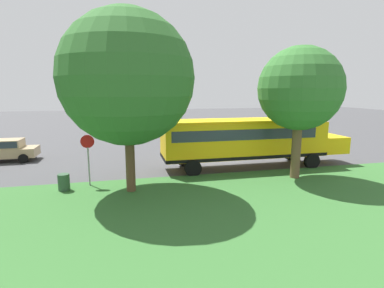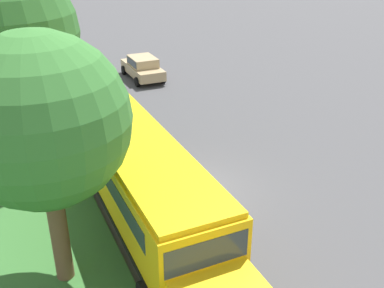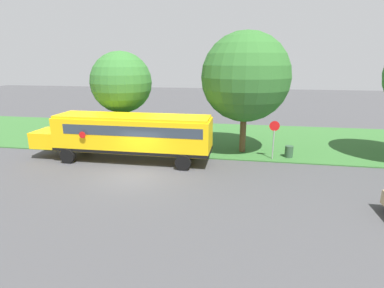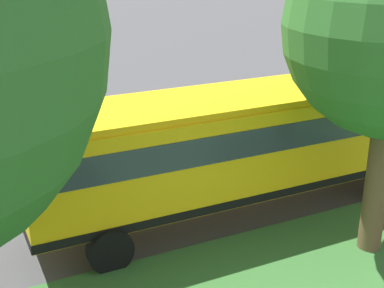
% 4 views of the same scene
% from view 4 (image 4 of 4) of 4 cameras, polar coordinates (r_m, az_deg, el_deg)
% --- Properties ---
extents(ground_plane, '(120.00, 120.00, 0.00)m').
position_cam_4_polar(ground_plane, '(16.02, -3.77, -3.62)').
color(ground_plane, '#424244').
extents(school_bus, '(2.85, 12.42, 3.16)m').
position_cam_4_polar(school_bus, '(13.50, 5.51, 0.40)').
color(school_bus, yellow).
rests_on(school_bus, ground).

